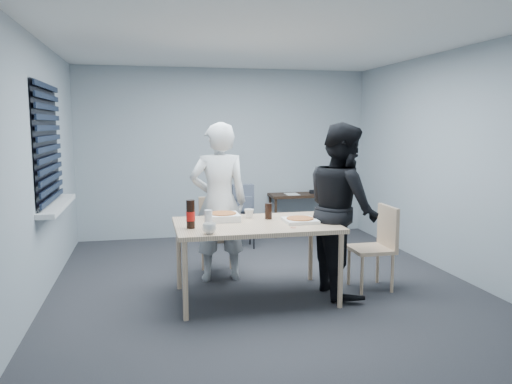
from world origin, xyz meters
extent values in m
plane|color=#2D2C31|center=(0.00, 0.00, 0.00)|extent=(5.00, 5.00, 0.00)
plane|color=white|center=(0.00, 0.00, 2.60)|extent=(5.00, 5.00, 0.00)
plane|color=#9DA7AF|center=(0.00, 2.50, 1.30)|extent=(4.50, 0.00, 4.50)
plane|color=#9DA7AF|center=(0.00, -2.50, 1.30)|extent=(4.50, 0.00, 4.50)
plane|color=#9DA7AF|center=(-2.25, 0.00, 1.30)|extent=(0.00, 5.00, 5.00)
plane|color=#9DA7AF|center=(2.25, 0.00, 1.30)|extent=(0.00, 5.00, 5.00)
plane|color=black|center=(-2.23, 0.40, 1.55)|extent=(0.00, 1.30, 1.30)
cube|color=black|center=(-2.21, 0.40, 1.55)|extent=(0.04, 1.30, 1.25)
cube|color=silver|center=(-2.16, 0.40, 0.89)|extent=(0.18, 1.42, 0.05)
cube|color=beige|center=(-0.17, -0.45, 0.75)|extent=(1.59, 1.01, 0.04)
cylinder|color=beige|center=(-0.91, -0.89, 0.37)|extent=(0.05, 0.05, 0.73)
cylinder|color=beige|center=(-0.91, 0.00, 0.37)|extent=(0.05, 0.05, 0.73)
cylinder|color=beige|center=(0.56, -0.89, 0.37)|extent=(0.05, 0.05, 0.73)
cylinder|color=beige|center=(0.56, 0.00, 0.37)|extent=(0.05, 0.05, 0.73)
cube|color=beige|center=(-0.41, 0.46, 0.43)|extent=(0.42, 0.42, 0.04)
cube|color=beige|center=(-0.41, 0.65, 0.67)|extent=(0.42, 0.04, 0.44)
cylinder|color=beige|center=(-0.58, 0.29, 0.21)|extent=(0.03, 0.03, 0.41)
cylinder|color=beige|center=(-0.58, 0.63, 0.21)|extent=(0.03, 0.03, 0.41)
cylinder|color=beige|center=(-0.24, 0.29, 0.21)|extent=(0.03, 0.03, 0.41)
cylinder|color=beige|center=(-0.24, 0.63, 0.21)|extent=(0.03, 0.03, 0.41)
cube|color=beige|center=(1.09, -0.43, 0.43)|extent=(0.42, 0.42, 0.04)
cube|color=beige|center=(1.28, -0.43, 0.67)|extent=(0.04, 0.42, 0.44)
cylinder|color=beige|center=(0.92, -0.60, 0.21)|extent=(0.03, 0.03, 0.41)
cylinder|color=beige|center=(0.92, -0.26, 0.21)|extent=(0.03, 0.03, 0.41)
cylinder|color=beige|center=(1.26, -0.60, 0.21)|extent=(0.03, 0.03, 0.41)
cylinder|color=beige|center=(1.26, -0.26, 0.21)|extent=(0.03, 0.03, 0.41)
imported|color=silver|center=(-0.44, 0.24, 0.89)|extent=(0.65, 0.42, 1.77)
imported|color=black|center=(0.74, -0.46, 0.89)|extent=(0.47, 0.86, 1.77)
cube|color=black|center=(1.16, 2.28, 0.63)|extent=(0.98, 0.44, 0.04)
cylinder|color=black|center=(0.71, 2.10, 0.31)|extent=(0.04, 0.04, 0.61)
cylinder|color=black|center=(0.71, 2.46, 0.31)|extent=(0.04, 0.04, 0.61)
cylinder|color=black|center=(1.61, 2.10, 0.31)|extent=(0.04, 0.04, 0.61)
cylinder|color=black|center=(1.61, 2.46, 0.31)|extent=(0.04, 0.04, 0.61)
cube|color=black|center=(0.10, 1.65, 0.47)|extent=(0.35, 0.35, 0.04)
cylinder|color=black|center=(-0.03, 1.51, 0.22)|extent=(0.04, 0.04, 0.45)
cylinder|color=black|center=(-0.03, 1.78, 0.22)|extent=(0.04, 0.04, 0.45)
cylinder|color=black|center=(0.24, 1.51, 0.22)|extent=(0.04, 0.04, 0.45)
cylinder|color=black|center=(0.24, 1.78, 0.22)|extent=(0.04, 0.04, 0.45)
cube|color=slate|center=(0.10, 1.65, 0.70)|extent=(0.30, 0.16, 0.42)
cube|color=slate|center=(0.10, 1.54, 0.65)|extent=(0.22, 0.06, 0.20)
cube|color=white|center=(-0.47, -0.25, 0.79)|extent=(0.32, 0.32, 0.03)
cube|color=white|center=(-0.47, -0.25, 0.82)|extent=(0.32, 0.32, 0.03)
cylinder|color=#CC7F38|center=(-0.47, -0.25, 0.85)|extent=(0.27, 0.27, 0.01)
cube|color=white|center=(0.27, -0.51, 0.79)|extent=(0.32, 0.32, 0.03)
cylinder|color=#CC7F38|center=(0.27, -0.51, 0.81)|extent=(0.27, 0.27, 0.01)
imported|color=white|center=(-0.68, -0.85, 0.82)|extent=(0.17, 0.17, 0.10)
imported|color=white|center=(-0.18, -0.17, 0.82)|extent=(0.10, 0.10, 0.09)
cylinder|color=black|center=(0.00, -0.27, 0.86)|extent=(0.09, 0.09, 0.16)
cylinder|color=black|center=(-0.82, -0.57, 0.91)|extent=(0.08, 0.08, 0.27)
cylinder|color=red|center=(-0.82, -0.57, 0.89)|extent=(0.08, 0.08, 0.09)
cylinder|color=silver|center=(-0.66, -0.63, 0.86)|extent=(0.08, 0.08, 0.18)
torus|color=red|center=(0.13, -0.75, 0.77)|extent=(0.06, 0.06, 0.00)
cube|color=white|center=(1.01, 2.25, 0.66)|extent=(0.29, 0.33, 0.00)
cube|color=black|center=(1.38, 2.27, 0.68)|extent=(0.14, 0.12, 0.05)
camera|label=1|loc=(-1.21, -5.21, 1.74)|focal=35.00mm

